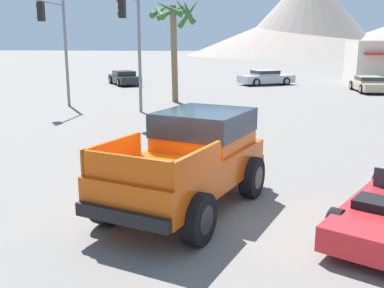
% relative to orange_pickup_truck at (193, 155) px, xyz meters
% --- Properties ---
extents(ground_plane, '(320.00, 320.00, 0.00)m').
position_rel_orange_pickup_truck_xyz_m(ground_plane, '(0.22, -0.45, -1.15)').
color(ground_plane, slate).
extents(orange_pickup_truck, '(3.45, 5.18, 2.04)m').
position_rel_orange_pickup_truck_xyz_m(orange_pickup_truck, '(0.00, 0.00, 0.00)').
color(orange_pickup_truck, '#CC4C0C').
rests_on(orange_pickup_truck, ground_plane).
extents(parked_car_tan, '(2.09, 4.46, 1.11)m').
position_rel_orange_pickup_truck_xyz_m(parked_car_tan, '(9.57, 24.33, -0.57)').
color(parked_car_tan, tan).
rests_on(parked_car_tan, ground_plane).
extents(parked_car_dark, '(3.72, 4.59, 1.14)m').
position_rel_orange_pickup_truck_xyz_m(parked_car_dark, '(-9.37, 27.24, -0.55)').
color(parked_car_dark, '#232328').
rests_on(parked_car_dark, ground_plane).
extents(parked_car_silver, '(4.87, 3.78, 1.22)m').
position_rel_orange_pickup_truck_xyz_m(parked_car_silver, '(2.35, 28.75, -0.52)').
color(parked_car_silver, '#B7BABF').
rests_on(parked_car_silver, ground_plane).
extents(traffic_light_main, '(0.38, 3.12, 5.70)m').
position_rel_orange_pickup_truck_xyz_m(traffic_light_main, '(-8.97, 13.40, 2.80)').
color(traffic_light_main, slate).
rests_on(traffic_light_main, ground_plane).
extents(traffic_light_crosswalk, '(0.38, 3.30, 5.74)m').
position_rel_orange_pickup_truck_xyz_m(traffic_light_crosswalk, '(-4.41, 11.70, 2.83)').
color(traffic_light_crosswalk, slate).
rests_on(traffic_light_crosswalk, ground_plane).
extents(palm_tree_tall, '(3.03, 2.98, 6.01)m').
position_rel_orange_pickup_truck_xyz_m(palm_tree_tall, '(-3.35, 17.09, 3.41)').
color(palm_tree_tall, brown).
rests_on(palm_tree_tall, ground_plane).
extents(distant_mountain_range, '(87.94, 61.20, 20.58)m').
position_rel_orange_pickup_truck_xyz_m(distant_mountain_range, '(23.70, 109.31, 5.72)').
color(distant_mountain_range, gray).
rests_on(distant_mountain_range, ground_plane).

